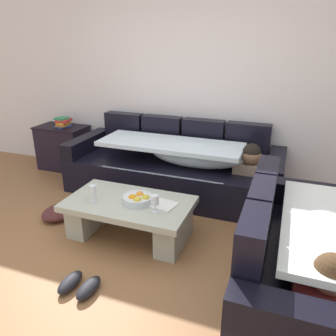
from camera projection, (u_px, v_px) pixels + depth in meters
ground_plane at (110, 270)px, 2.79m from camera, size 14.00×14.00×0.00m
back_wall at (189, 79)px, 4.17m from camera, size 9.00×0.10×2.70m
couch_along_wall at (176, 168)px, 4.07m from camera, size 2.60×0.92×0.88m
couch_near_window at (307, 263)px, 2.34m from camera, size 0.92×1.73×0.88m
coffee_table at (129, 214)px, 3.19m from camera, size 1.20×0.68×0.38m
fruit_bowl at (138, 199)px, 3.08m from camera, size 0.28×0.28×0.10m
wine_glass_near_left at (93, 190)px, 3.09m from camera, size 0.07×0.07×0.17m
wine_glass_near_right at (155, 201)px, 2.89m from camera, size 0.07×0.07×0.17m
open_magazine at (161, 204)px, 3.07m from camera, size 0.32×0.26×0.01m
side_cabinet at (64, 147)px, 4.88m from camera, size 0.72×0.44×0.64m
book_stack_on_cabinet at (63, 122)px, 4.72m from camera, size 0.19×0.24×0.14m
pair_of_shoes at (79, 285)px, 2.55m from camera, size 0.30×0.28×0.09m
crumpled_garment at (59, 212)px, 3.59m from camera, size 0.35×0.42×0.12m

